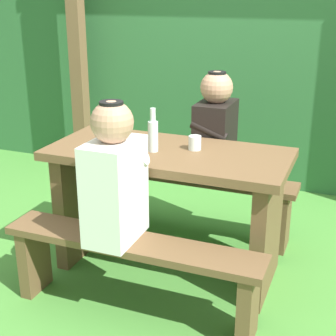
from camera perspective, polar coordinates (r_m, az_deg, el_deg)
The scene contains 11 objects.
ground_plane at distance 3.23m, azimuth 0.00°, elevation -11.14°, with size 12.00×12.00×0.00m, color #468835.
hedge_backdrop at distance 4.86m, azimuth 9.36°, elevation 9.99°, with size 6.40×1.08×1.69m, color #2D6334.
pergola_post_left at distance 4.64m, azimuth -10.23°, elevation 12.95°, with size 0.12×0.12×2.25m, color brown.
picnic_table at distance 2.99m, azimuth 0.00°, elevation -2.53°, with size 1.40×0.64×0.77m.
bench_near at distance 2.66m, azimuth -4.12°, elevation -10.56°, with size 1.40×0.24×0.44m.
bench_far at distance 3.51m, azimuth 3.07°, elevation -2.67°, with size 1.40×0.24×0.44m.
person_white_shirt at distance 2.50m, azimuth -6.09°, elevation -1.09°, with size 0.25×0.35×0.72m.
person_black_coat at distance 3.32m, azimuth 5.36°, elevation 4.27°, with size 0.25×0.35×0.72m.
drinking_glass at distance 2.91m, azimuth 3.06°, elevation 2.87°, with size 0.07×0.07×0.08m, color silver.
bottle_left at distance 2.86m, azimuth -1.71°, elevation 3.87°, with size 0.06×0.06×0.25m.
cell_phone at distance 2.99m, azimuth -6.28°, elevation 2.57°, with size 0.07×0.14×0.01m, color silver.
Camera 1 is at (1.02, -2.57, 1.67)m, focal length 53.72 mm.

